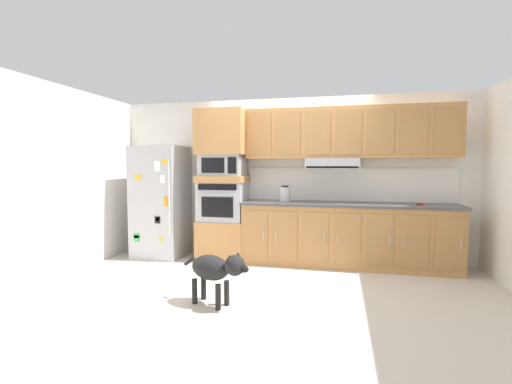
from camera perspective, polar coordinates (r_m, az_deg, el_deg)
ground_plane at (r=4.88m, az=3.27°, el=-13.18°), size 9.60×9.60×0.00m
back_kitchen_wall at (r=5.76m, az=5.21°, el=2.13°), size 6.20×0.12×2.50m
side_panel_left at (r=5.83m, az=-24.93°, el=1.78°), size 0.12×7.10×2.50m
refrigerator at (r=5.99m, az=-14.80°, el=-1.45°), size 0.76×0.73×1.76m
oven_base_cabinet at (r=5.74m, az=-5.14°, el=-7.43°), size 0.74×0.62×0.60m
built_in_oven at (r=5.65m, az=-5.19°, el=-1.46°), size 0.70×0.62×0.60m
appliance_mid_shelf at (r=5.63m, az=-5.20°, el=2.08°), size 0.74×0.62×0.10m
microwave at (r=5.62m, az=-5.23°, el=4.22°), size 0.64×0.54×0.32m
appliance_upper_cabinet at (r=5.65m, az=-5.25°, el=9.30°), size 0.74×0.62×0.68m
lower_cabinet_run at (r=5.43m, az=14.11°, el=-6.71°), size 3.01×0.63×0.88m
countertop_slab at (r=5.37m, az=14.20°, el=-1.88°), size 3.05×0.64×0.04m
backsplash_panel at (r=5.64m, az=14.19°, el=1.16°), size 3.05×0.02×0.50m
upper_cabinet_with_hood at (r=5.48m, az=14.22°, el=8.74°), size 3.01×0.48×0.88m
screwdriver at (r=5.45m, az=24.54°, el=-1.69°), size 0.17×0.17×0.03m
electric_kettle at (r=5.36m, az=4.61°, el=-0.33°), size 0.17×0.17×0.24m
dog at (r=3.84m, az=-6.37°, el=-11.98°), size 0.82×0.41×0.59m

